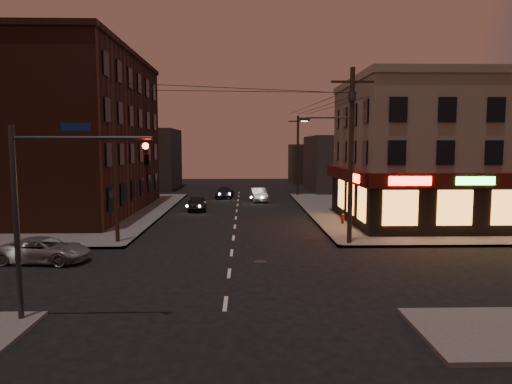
{
  "coord_description": "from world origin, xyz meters",
  "views": [
    {
      "loc": [
        0.72,
        -20.19,
        5.75
      ],
      "look_at": [
        1.34,
        5.03,
        3.2
      ],
      "focal_mm": 32.0,
      "sensor_mm": 36.0,
      "label": 1
    }
  ],
  "objects_px": {
    "sedan_far": "(224,192)",
    "sedan_mid": "(258,195)",
    "sedan_near": "(197,203)",
    "fire_hydrant": "(343,218)",
    "suv_cross": "(44,250)"
  },
  "relations": [
    {
      "from": "sedan_near",
      "to": "sedan_far",
      "type": "distance_m",
      "value": 10.21
    },
    {
      "from": "fire_hydrant",
      "to": "sedan_mid",
      "type": "bearing_deg",
      "value": 110.9
    },
    {
      "from": "suv_cross",
      "to": "sedan_mid",
      "type": "xyz_separation_m",
      "value": [
        11.38,
        24.89,
        0.08
      ]
    },
    {
      "from": "suv_cross",
      "to": "fire_hydrant",
      "type": "distance_m",
      "value": 19.79
    },
    {
      "from": "suv_cross",
      "to": "sedan_mid",
      "type": "distance_m",
      "value": 27.37
    },
    {
      "from": "sedan_mid",
      "to": "sedan_far",
      "type": "height_order",
      "value": "sedan_mid"
    },
    {
      "from": "suv_cross",
      "to": "sedan_far",
      "type": "height_order",
      "value": "sedan_far"
    },
    {
      "from": "sedan_mid",
      "to": "fire_hydrant",
      "type": "xyz_separation_m",
      "value": [
        5.66,
        -14.83,
        -0.15
      ]
    },
    {
      "from": "fire_hydrant",
      "to": "sedan_far",
      "type": "bearing_deg",
      "value": 117.23
    },
    {
      "from": "sedan_near",
      "to": "sedan_far",
      "type": "relative_size",
      "value": 0.91
    },
    {
      "from": "sedan_near",
      "to": "sedan_mid",
      "type": "bearing_deg",
      "value": 45.58
    },
    {
      "from": "sedan_near",
      "to": "sedan_far",
      "type": "height_order",
      "value": "sedan_near"
    },
    {
      "from": "sedan_near",
      "to": "sedan_mid",
      "type": "xyz_separation_m",
      "value": [
        5.7,
        6.67,
        0.01
      ]
    },
    {
      "from": "sedan_far",
      "to": "sedan_mid",
      "type": "bearing_deg",
      "value": -39.13
    },
    {
      "from": "sedan_near",
      "to": "fire_hydrant",
      "type": "bearing_deg",
      "value": -39.61
    }
  ]
}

